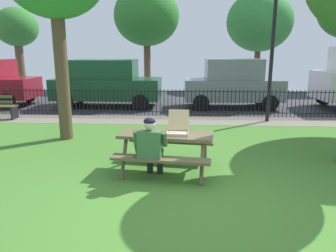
{
  "coord_description": "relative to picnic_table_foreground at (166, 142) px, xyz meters",
  "views": [
    {
      "loc": [
        -0.24,
        -4.72,
        2.36
      ],
      "look_at": [
        -0.6,
        1.95,
        0.75
      ],
      "focal_mm": 34.21,
      "sensor_mm": 36.0,
      "label": 1
    }
  ],
  "objects": [
    {
      "name": "far_tree_center",
      "position": [
        4.79,
        14.45,
        3.36
      ],
      "size": [
        3.94,
        3.94,
        5.74
      ],
      "color": "brown",
      "rests_on": "ground"
    },
    {
      "name": "street_asphalt",
      "position": [
        0.6,
        9.01,
        -0.6
      ],
      "size": [
        28.0,
        7.32,
        0.01
      ],
      "primitive_type": "cube",
      "color": "#38383D"
    },
    {
      "name": "iron_fence_streetside",
      "position": [
        0.6,
        5.35,
        -0.1
      ],
      "size": [
        19.55,
        0.03,
        0.97
      ],
      "color": "black",
      "rests_on": "ground"
    },
    {
      "name": "lamp_post_walkway",
      "position": [
        3.12,
        4.64,
        1.9
      ],
      "size": [
        0.28,
        0.28,
        4.1
      ],
      "color": "black",
      "rests_on": "ground"
    },
    {
      "name": "parked_car_center",
      "position": [
        2.3,
        7.2,
        0.41
      ],
      "size": [
        3.93,
        1.89,
        1.98
      ],
      "color": "slate",
      "rests_on": "ground"
    },
    {
      "name": "pizza_slice_on_table",
      "position": [
        -0.19,
        -0.01,
        0.18
      ],
      "size": [
        0.23,
        0.18,
        0.02
      ],
      "color": "#F2CC4F",
      "rests_on": "picnic_table_foreground"
    },
    {
      "name": "far_tree_midleft",
      "position": [
        -2.04,
        14.45,
        3.71
      ],
      "size": [
        3.99,
        3.99,
        6.13
      ],
      "color": "brown",
      "rests_on": "ground"
    },
    {
      "name": "parked_car_left",
      "position": [
        -2.91,
        7.2,
        0.41
      ],
      "size": [
        4.42,
        1.94,
        1.94
      ],
      "color": "#194529",
      "rests_on": "ground"
    },
    {
      "name": "picnic_table_foreground",
      "position": [
        0.0,
        0.0,
        0.0
      ],
      "size": [
        1.97,
        1.69,
        0.79
      ],
      "color": "brown",
      "rests_on": "ground"
    },
    {
      "name": "cobblestone_walkway",
      "position": [
        0.6,
        4.65,
        -0.6
      ],
      "size": [
        28.0,
        1.4,
        0.01
      ],
      "primitive_type": "cube",
      "color": "gray"
    },
    {
      "name": "pizza_box_open",
      "position": [
        0.23,
        0.01,
        0.28
      ],
      "size": [
        0.43,
        0.52,
        0.43
      ],
      "color": "tan",
      "rests_on": "picnic_table_foreground"
    },
    {
      "name": "far_tree_left",
      "position": [
        -10.27,
        14.45,
        3.03
      ],
      "size": [
        2.66,
        2.66,
        4.92
      ],
      "color": "brown",
      "rests_on": "ground"
    },
    {
      "name": "ground",
      "position": [
        0.6,
        0.03,
        -0.61
      ],
      "size": [
        28.0,
        10.63,
        0.02
      ],
      "primitive_type": "cube",
      "color": "#447B2C"
    },
    {
      "name": "adult_at_table",
      "position": [
        -0.25,
        -0.47,
        0.06
      ],
      "size": [
        0.63,
        0.62,
        1.19
      ],
      "color": "black",
      "rests_on": "ground"
    }
  ]
}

